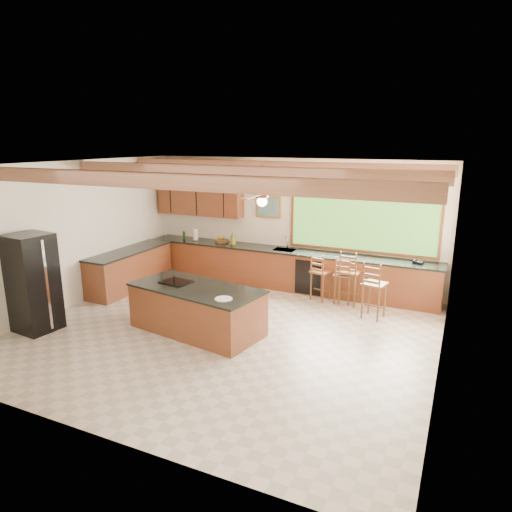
% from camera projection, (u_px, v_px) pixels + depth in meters
% --- Properties ---
extents(ground, '(7.20, 7.20, 0.00)m').
position_uv_depth(ground, '(225.00, 333.00, 8.28)').
color(ground, beige).
rests_on(ground, ground).
extents(room_shell, '(7.27, 6.54, 3.02)m').
position_uv_depth(room_shell, '(232.00, 206.00, 8.38)').
color(room_shell, silver).
rests_on(room_shell, ground).
extents(counter_run, '(7.12, 3.10, 1.24)m').
position_uv_depth(counter_run, '(246.00, 269.00, 10.72)').
color(counter_run, brown).
rests_on(counter_run, ground).
extents(island, '(2.57, 1.51, 0.86)m').
position_uv_depth(island, '(197.00, 309.00, 8.28)').
color(island, brown).
rests_on(island, ground).
extents(refrigerator, '(0.77, 0.75, 1.79)m').
position_uv_depth(refrigerator, '(33.00, 283.00, 8.22)').
color(refrigerator, black).
rests_on(refrigerator, ground).
extents(bar_stool_a, '(0.38, 0.38, 1.05)m').
position_uv_depth(bar_stool_a, '(344.00, 276.00, 9.61)').
color(bar_stool_a, brown).
rests_on(bar_stool_a, ground).
extents(bar_stool_b, '(0.45, 0.45, 1.17)m').
position_uv_depth(bar_stool_b, '(350.00, 273.00, 9.53)').
color(bar_stool_b, brown).
rests_on(bar_stool_b, ground).
extents(bar_stool_c, '(0.46, 0.46, 1.05)m').
position_uv_depth(bar_stool_c, '(320.00, 273.00, 9.81)').
color(bar_stool_c, brown).
rests_on(bar_stool_c, ground).
extents(bar_stool_d, '(0.49, 0.49, 1.15)m').
position_uv_depth(bar_stool_d, '(374.00, 285.00, 8.77)').
color(bar_stool_d, brown).
rests_on(bar_stool_d, ground).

